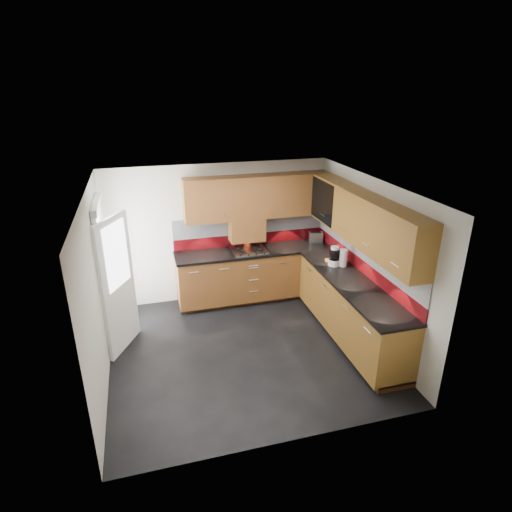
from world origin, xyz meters
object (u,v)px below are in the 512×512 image
object	(u,v)px
utensil_pot	(247,242)
food_processor	(334,257)
gas_hob	(249,250)
toaster	(316,237)

from	to	relation	value
utensil_pot	food_processor	xyz separation A→B (m)	(1.12, -1.15, 0.05)
utensil_pot	food_processor	world-z (taller)	utensil_pot
gas_hob	food_processor	distance (m)	1.48
utensil_pot	food_processor	bearing A→B (deg)	-45.78
utensil_pot	toaster	size ratio (longest dim) A/B	1.57
gas_hob	toaster	bearing A→B (deg)	5.53
gas_hob	food_processor	xyz separation A→B (m)	(1.13, -0.95, 0.13)
utensil_pot	toaster	bearing A→B (deg)	-3.64
toaster	food_processor	xyz separation A→B (m)	(-0.14, -1.07, 0.06)
utensil_pot	toaster	world-z (taller)	utensil_pot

